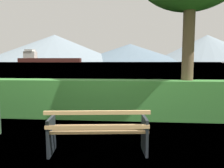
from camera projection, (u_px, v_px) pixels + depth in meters
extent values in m
plane|color=#4C6B33|center=(98.00, 152.00, 4.05)|extent=(1400.00, 1400.00, 0.00)
plane|color=#6B8EA3|center=(130.00, 62.00, 308.72)|extent=(620.00, 620.00, 0.00)
cube|color=tan|center=(98.00, 132.00, 3.82)|extent=(1.80, 0.26, 0.04)
cube|color=tan|center=(98.00, 129.00, 4.01)|extent=(1.80, 0.26, 0.04)
cube|color=tan|center=(99.00, 126.00, 4.20)|extent=(1.80, 0.26, 0.04)
cube|color=tan|center=(98.00, 127.00, 3.73)|extent=(1.80, 0.24, 0.06)
cube|color=tan|center=(97.00, 113.00, 3.66)|extent=(1.80, 0.24, 0.06)
cube|color=#1E2328|center=(51.00, 136.00, 3.98)|extent=(0.11, 0.51, 0.68)
cube|color=#1E2328|center=(145.00, 135.00, 4.02)|extent=(0.11, 0.51, 0.68)
cube|color=#387A33|center=(110.00, 99.00, 6.45)|extent=(11.90, 0.67, 1.15)
cylinder|color=brown|center=(188.00, 57.00, 6.27)|extent=(0.33, 0.33, 3.63)
cube|color=#471E19|center=(50.00, 60.00, 313.20)|extent=(89.87, 17.41, 5.97)
cube|color=beige|center=(30.00, 55.00, 313.59)|extent=(16.59, 13.01, 9.55)
cube|color=silver|center=(30.00, 50.00, 312.93)|extent=(11.82, 14.18, 2.99)
cone|color=gray|center=(55.00, 48.00, 574.89)|extent=(352.12, 352.12, 71.12)
cone|color=slate|center=(130.00, 53.00, 585.36)|extent=(286.47, 286.47, 47.99)
cone|color=gray|center=(207.00, 48.00, 579.31)|extent=(287.78, 287.78, 71.39)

